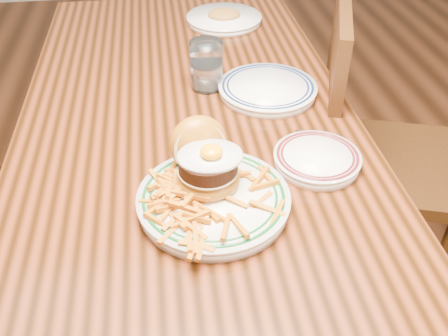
{
  "coord_description": "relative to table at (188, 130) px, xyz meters",
  "views": [
    {
      "loc": [
        -0.06,
        -1.14,
        1.43
      ],
      "look_at": [
        0.05,
        -0.39,
        0.83
      ],
      "focal_mm": 40.0,
      "sensor_mm": 36.0,
      "label": 1
    }
  ],
  "objects": [
    {
      "name": "far_plate",
      "position": [
        0.17,
        0.52,
        0.1
      ],
      "size": [
        0.26,
        0.26,
        0.05
      ],
      "rotation": [
        0.0,
        0.0,
        0.39
      ],
      "color": "white",
      "rests_on": "table"
    },
    {
      "name": "main_plate",
      "position": [
        0.02,
        -0.39,
        0.13
      ],
      "size": [
        0.3,
        0.32,
        0.15
      ],
      "rotation": [
        0.0,
        0.0,
        0.16
      ],
      "color": "white",
      "rests_on": "table"
    },
    {
      "name": "table",
      "position": [
        0.0,
        0.0,
        0.0
      ],
      "size": [
        0.85,
        1.6,
        0.75
      ],
      "color": "black",
      "rests_on": "floor"
    },
    {
      "name": "floor",
      "position": [
        0.0,
        0.0,
        -0.66
      ],
      "size": [
        6.0,
        6.0,
        0.0
      ],
      "primitive_type": "plane",
      "color": "black",
      "rests_on": "ground"
    },
    {
      "name": "rear_plate",
      "position": [
        0.22,
        0.02,
        0.1
      ],
      "size": [
        0.26,
        0.26,
        0.03
      ],
      "rotation": [
        0.0,
        0.0,
        0.39
      ],
      "color": "white",
      "rests_on": "table"
    },
    {
      "name": "chair_right",
      "position": [
        0.55,
        0.05,
        -0.15
      ],
      "size": [
        0.56,
        0.56,
        0.96
      ],
      "rotation": [
        0.0,
        0.0,
        2.83
      ],
      "color": "#3E230D",
      "rests_on": "floor"
    },
    {
      "name": "water_glass",
      "position": [
        0.06,
        0.08,
        0.15
      ],
      "size": [
        0.09,
        0.09,
        0.13
      ],
      "color": "white",
      "rests_on": "table"
    },
    {
      "name": "side_plate",
      "position": [
        0.26,
        -0.3,
        0.11
      ],
      "size": [
        0.19,
        0.21,
        0.03
      ],
      "rotation": [
        0.0,
        0.0,
        -0.4
      ],
      "color": "white",
      "rests_on": "table"
    }
  ]
}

